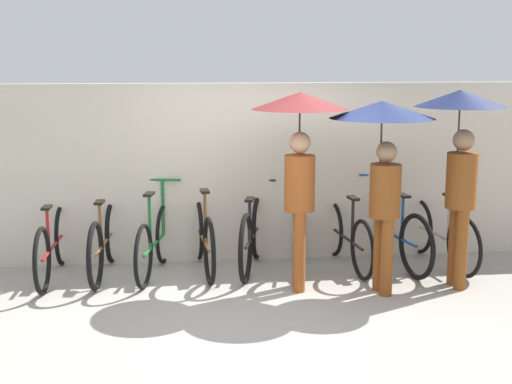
# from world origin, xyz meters

# --- Properties ---
(ground_plane) EXTENTS (30.00, 30.00, 0.00)m
(ground_plane) POSITION_xyz_m (0.00, 0.00, 0.00)
(ground_plane) COLOR #9E998E
(back_wall) EXTENTS (12.47, 0.12, 2.14)m
(back_wall) POSITION_xyz_m (0.00, 1.86, 1.07)
(back_wall) COLOR beige
(back_wall) RESTS_ON ground
(parked_bicycle_0) EXTENTS (0.44, 1.81, 1.01)m
(parked_bicycle_0) POSITION_xyz_m (-2.24, 1.32, 0.37)
(parked_bicycle_0) COLOR black
(parked_bicycle_0) RESTS_ON ground
(parked_bicycle_1) EXTENTS (0.44, 1.77, 1.07)m
(parked_bicycle_1) POSITION_xyz_m (-1.68, 1.37, 0.38)
(parked_bicycle_1) COLOR black
(parked_bicycle_1) RESTS_ON ground
(parked_bicycle_2) EXTENTS (0.51, 1.66, 1.03)m
(parked_bicycle_2) POSITION_xyz_m (-1.12, 1.31, 0.37)
(parked_bicycle_2) COLOR black
(parked_bicycle_2) RESTS_ON ground
(parked_bicycle_3) EXTENTS (0.44, 1.78, 1.03)m
(parked_bicycle_3) POSITION_xyz_m (-0.56, 1.40, 0.39)
(parked_bicycle_3) COLOR black
(parked_bicycle_3) RESTS_ON ground
(parked_bicycle_4) EXTENTS (0.58, 1.70, 0.99)m
(parked_bicycle_4) POSITION_xyz_m (0.00, 1.39, 0.40)
(parked_bicycle_4) COLOR black
(parked_bicycle_4) RESTS_ON ground
(parked_bicycle_5) EXTENTS (0.52, 1.72, 1.07)m
(parked_bicycle_5) POSITION_xyz_m (0.56, 1.37, 0.36)
(parked_bicycle_5) COLOR black
(parked_bicycle_5) RESTS_ON ground
(parked_bicycle_6) EXTENTS (0.44, 1.70, 1.01)m
(parked_bicycle_6) POSITION_xyz_m (1.12, 1.38, 0.36)
(parked_bicycle_6) COLOR black
(parked_bicycle_6) RESTS_ON ground
(parked_bicycle_7) EXTENTS (0.52, 1.74, 1.04)m
(parked_bicycle_7) POSITION_xyz_m (1.68, 1.34, 0.39)
(parked_bicycle_7) COLOR black
(parked_bicycle_7) RESTS_ON ground
(parked_bicycle_8) EXTENTS (0.47, 1.74, 1.01)m
(parked_bicycle_8) POSITION_xyz_m (2.24, 1.35, 0.37)
(parked_bicycle_8) COLOR black
(parked_bicycle_8) RESTS_ON ground
(pedestrian_leading) EXTENTS (1.02, 1.02, 2.08)m
(pedestrian_leading) POSITION_xyz_m (0.43, 0.72, 1.64)
(pedestrian_leading) COLOR #9E4C1E
(pedestrian_leading) RESTS_ON ground
(pedestrian_center) EXTENTS (1.08, 1.08, 2.00)m
(pedestrian_center) POSITION_xyz_m (1.26, 0.50, 1.61)
(pedestrian_center) COLOR brown
(pedestrian_center) RESTS_ON ground
(pedestrian_trailing) EXTENTS (0.96, 0.96, 2.10)m
(pedestrian_trailing) POSITION_xyz_m (2.12, 0.60, 1.63)
(pedestrian_trailing) COLOR brown
(pedestrian_trailing) RESTS_ON ground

